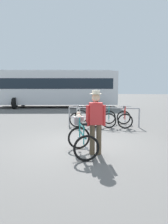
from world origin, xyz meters
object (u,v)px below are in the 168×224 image
racked_bike_orange (94,118)px  racked_bike_teal (109,118)px  featured_bicycle (81,136)px  racked_bike_white (79,117)px  racked_bike_red (124,118)px  bus_distant (57,87)px  person_with_featured_bike (96,120)px

racked_bike_orange → racked_bike_teal: (0.70, 0.00, -0.00)m
racked_bike_teal → featured_bicycle: (-0.56, -3.99, 0.12)m
racked_bike_white → racked_bike_teal: (1.40, 0.00, 0.00)m
racked_bike_red → bus_distant: (-5.47, 7.62, 1.37)m
racked_bike_white → featured_bicycle: bearing=-78.1°
racked_bike_teal → person_with_featured_bike: 4.07m
racked_bike_orange → racked_bike_teal: 0.70m
racked_bike_white → racked_bike_teal: size_ratio=1.00×
racked_bike_white → bus_distant: size_ratio=0.11×
racked_bike_orange → person_with_featured_bike: bearing=-82.5°
racked_bike_red → bus_distant: size_ratio=0.11×
racked_bike_orange → racked_bike_red: (1.40, 0.00, -0.00)m
racked_bike_red → featured_bicycle: featured_bicycle is taller
racked_bike_white → person_with_featured_bike: bearing=-73.0°
racked_bike_orange → person_with_featured_bike: person_with_featured_bike is taller
racked_bike_white → person_with_featured_bike: person_with_featured_bike is taller
bus_distant → racked_bike_orange: bearing=-61.9°
featured_bicycle → racked_bike_orange: bearing=92.0°
racked_bike_teal → racked_bike_red: bearing=0.0°
bus_distant → racked_bike_white: bearing=-66.2°
racked_bike_red → featured_bicycle: size_ratio=0.90×
racked_bike_teal → racked_bike_red: same height
bus_distant → racked_bike_red: bearing=-54.3°
racked_bike_teal → bus_distant: (-4.77, 7.62, 1.37)m
racked_bike_white → racked_bike_red: bearing=0.0°
featured_bicycle → bus_distant: 12.41m
racked_bike_orange → bus_distant: 8.75m
racked_bike_teal → bus_distant: bus_distant is taller
racked_bike_white → racked_bike_orange: (0.70, 0.00, 0.00)m
racked_bike_red → bus_distant: bus_distant is taller
person_with_featured_bike → racked_bike_orange: bearing=97.5°
racked_bike_orange → person_with_featured_bike: (0.53, -4.02, 0.58)m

